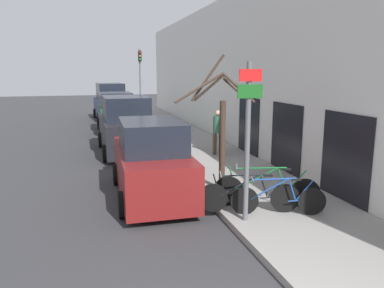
{
  "coord_description": "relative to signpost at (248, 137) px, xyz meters",
  "views": [
    {
      "loc": [
        -1.84,
        -2.65,
        3.32
      ],
      "look_at": [
        0.82,
        6.7,
        1.41
      ],
      "focal_mm": 35.0,
      "sensor_mm": 36.0,
      "label": 1
    }
  ],
  "objects": [
    {
      "name": "pedestrian_near",
      "position": [
        1.64,
        6.33,
        -0.84
      ],
      "size": [
        0.43,
        0.38,
        1.7
      ],
      "rotation": [
        0.0,
        0.0,
        3.42
      ],
      "color": "#4C3D2D",
      "rests_on": "sidewalk_curb"
    },
    {
      "name": "traffic_light",
      "position": [
        0.16,
        16.46,
        1.07
      ],
      "size": [
        0.2,
        0.3,
        4.5
      ],
      "color": "#595B60",
      "rests_on": "sidewalk_curb"
    },
    {
      "name": "parked_car_2",
      "position": [
        -1.59,
        13.81,
        -0.98
      ],
      "size": [
        2.04,
        4.26,
        2.17
      ],
      "rotation": [
        0.0,
        0.0,
        -0.0
      ],
      "color": "#144728",
      "rests_on": "ground"
    },
    {
      "name": "signpost",
      "position": [
        0.0,
        0.0,
        0.0
      ],
      "size": [
        0.55,
        0.13,
        3.35
      ],
      "color": "#595B60",
      "rests_on": "sidewalk_curb"
    },
    {
      "name": "sidewalk_curb",
      "position": [
        1.25,
        9.65,
        -1.89
      ],
      "size": [
        3.2,
        32.0,
        0.15
      ],
      "color": "gray",
      "rests_on": "ground"
    },
    {
      "name": "bicycle_2",
      "position": [
        0.79,
        0.6,
        -1.4
      ],
      "size": [
        2.32,
        0.97,
        0.99
      ],
      "rotation": [
        0.0,
        0.0,
        1.18
      ],
      "color": "black",
      "rests_on": "sidewalk_curb"
    },
    {
      "name": "building_facade",
      "position": [
        2.99,
        9.56,
        1.26
      ],
      "size": [
        0.23,
        32.0,
        6.5
      ],
      "color": "silver",
      "rests_on": "ground"
    },
    {
      "name": "parked_car_1",
      "position": [
        -1.66,
        8.24,
        -0.92
      ],
      "size": [
        2.14,
        4.66,
        2.32
      ],
      "rotation": [
        0.0,
        0.0,
        0.01
      ],
      "color": "black",
      "rests_on": "ground"
    },
    {
      "name": "bicycle_0",
      "position": [
        0.83,
        0.09,
        -1.45
      ],
      "size": [
        2.03,
        0.74,
        0.86
      ],
      "rotation": [
        0.0,
        0.0,
        1.26
      ],
      "color": "black",
      "rests_on": "sidewalk_curb"
    },
    {
      "name": "ground_plane",
      "position": [
        -1.35,
        6.85,
        -1.97
      ],
      "size": [
        80.0,
        80.0,
        0.0
      ],
      "primitive_type": "plane",
      "color": "#333335"
    },
    {
      "name": "bicycle_1",
      "position": [
        0.26,
        0.41,
        -1.43
      ],
      "size": [
        2.2,
        0.76,
        0.91
      ],
      "rotation": [
        0.0,
        0.0,
        1.27
      ],
      "color": "black",
      "rests_on": "sidewalk_curb"
    },
    {
      "name": "parked_car_3",
      "position": [
        -1.53,
        19.29,
        -0.86
      ],
      "size": [
        2.3,
        4.69,
        2.49
      ],
      "rotation": [
        0.0,
        0.0,
        0.07
      ],
      "color": "navy",
      "rests_on": "ground"
    },
    {
      "name": "street_tree",
      "position": [
        0.19,
        2.12,
        -0.16
      ],
      "size": [
        2.04,
        1.07,
        3.59
      ],
      "color": "#3D2D23",
      "rests_on": "sidewalk_curb"
    },
    {
      "name": "parked_car_0",
      "position": [
        -1.6,
        2.5,
        -1.02
      ],
      "size": [
        2.02,
        4.34,
        2.07
      ],
      "rotation": [
        0.0,
        0.0,
        -0.03
      ],
      "color": "maroon",
      "rests_on": "ground"
    }
  ]
}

